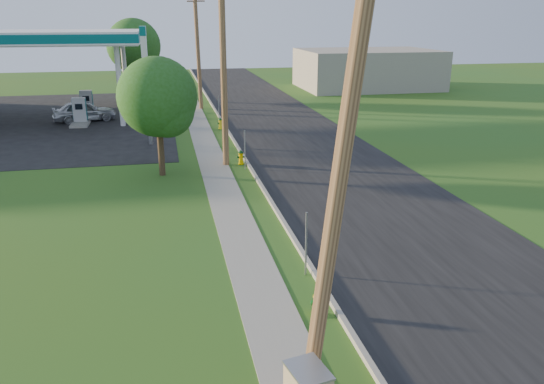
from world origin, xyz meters
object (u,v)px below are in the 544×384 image
at_px(fuel_pump_ne, 80,114).
at_px(fuel_pump_se, 87,105).
at_px(utility_pole_far, 198,50).
at_px(car_silver, 84,111).
at_px(utility_pole_mid, 223,68).
at_px(price_pylon, 144,52).
at_px(tree_verge, 160,100).
at_px(tree_lot, 135,48).
at_px(utility_pole_near, 340,169).
at_px(hydrant_far, 220,123).
at_px(hydrant_near, 318,303).
at_px(hydrant_mid, 241,157).

xyz_separation_m(fuel_pump_ne, fuel_pump_se, (0.00, 4.00, 0.00)).
height_order(utility_pole_far, fuel_pump_se, utility_pole_far).
bearing_deg(car_silver, utility_pole_mid, -161.49).
bearing_deg(price_pylon, utility_pole_mid, -54.66).
bearing_deg(tree_verge, tree_lot, 94.60).
distance_m(fuel_pump_ne, tree_lot, 12.28).
distance_m(utility_pole_near, fuel_pump_ne, 32.51).
relative_size(utility_pole_far, car_silver, 2.15).
distance_m(utility_pole_near, tree_lot, 42.35).
xyz_separation_m(utility_pole_near, price_pylon, (-3.90, 23.50, 0.63)).
relative_size(fuel_pump_se, hydrant_far, 4.04).
bearing_deg(utility_pole_near, tree_verge, 100.76).
bearing_deg(utility_pole_far, utility_pole_mid, -90.00).
height_order(utility_pole_near, fuel_pump_ne, utility_pole_near).
distance_m(utility_pole_mid, hydrant_near, 15.75).
height_order(fuel_pump_se, hydrant_mid, fuel_pump_se).
height_order(utility_pole_near, utility_pole_far, utility_pole_far).
distance_m(hydrant_near, hydrant_far, 24.37).
xyz_separation_m(utility_pole_mid, price_pylon, (-3.90, 5.50, 0.48)).
relative_size(utility_pole_near, tree_verge, 1.67).
relative_size(utility_pole_far, fuel_pump_se, 2.97).
xyz_separation_m(hydrant_mid, hydrant_far, (-0.04, 9.35, 0.01)).
bearing_deg(car_silver, hydrant_mid, -159.33).
bearing_deg(hydrant_near, utility_pole_mid, 92.18).
xyz_separation_m(utility_pole_near, utility_pole_far, (-0.00, 36.00, 0.00)).
bearing_deg(hydrant_far, fuel_pump_ne, 159.08).
height_order(utility_pole_far, tree_verge, utility_pole_far).
height_order(hydrant_near, hydrant_far, hydrant_far).
xyz_separation_m(utility_pole_mid, hydrant_near, (0.57, -15.05, -4.60)).
relative_size(tree_verge, car_silver, 1.28).
xyz_separation_m(price_pylon, hydrant_near, (4.47, -20.55, -5.08)).
distance_m(utility_pole_near, fuel_pump_se, 36.34).
height_order(utility_pole_far, car_silver, utility_pole_far).
distance_m(tree_verge, hydrant_far, 11.76).
relative_size(fuel_pump_se, tree_lot, 0.44).
bearing_deg(fuel_pump_ne, hydrant_near, -71.34).
xyz_separation_m(price_pylon, hydrant_far, (4.63, 3.82, -5.05)).
relative_size(utility_pole_near, hydrant_far, 11.96).
height_order(fuel_pump_ne, hydrant_far, fuel_pump_ne).
relative_size(utility_pole_near, hydrant_near, 13.09).
distance_m(utility_pole_near, tree_verge, 17.06).
bearing_deg(hydrant_near, price_pylon, 102.28).
bearing_deg(price_pylon, fuel_pump_ne, 123.69).
bearing_deg(hydrant_mid, car_silver, 123.99).
bearing_deg(hydrant_mid, utility_pole_far, 92.47).
relative_size(price_pylon, hydrant_mid, 8.84).
height_order(hydrant_near, hydrant_mid, hydrant_mid).
relative_size(fuel_pump_ne, hydrant_far, 4.04).
xyz_separation_m(utility_pole_mid, utility_pole_far, (0.00, 18.00, -0.15)).
height_order(utility_pole_mid, hydrant_mid, utility_pole_mid).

